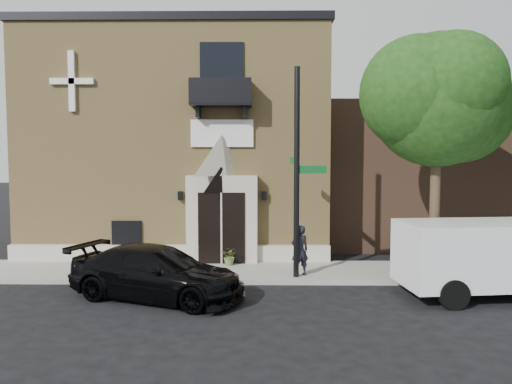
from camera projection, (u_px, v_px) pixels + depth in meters
The scene contains 12 objects.
ground at pixel (247, 285), 15.74m from camera, with size 120.00×120.00×0.00m, color black.
sidewalk at pixel (277, 272), 17.21m from camera, with size 42.00×3.00×0.15m, color gray.
church at pixel (189, 144), 23.37m from camera, with size 12.20×11.01×9.30m.
neighbour_building at pixel (498, 174), 24.32m from camera, with size 18.00×8.00×6.40m, color brown.
street_tree_left at pixel (439, 98), 15.57m from camera, with size 4.97×4.38×7.77m.
black_sedan at pixel (157, 273), 14.20m from camera, with size 2.10×5.17×1.50m, color black.
cargo_van at pixel (501, 255), 14.34m from camera, with size 5.58×2.75×2.19m.
street_sign at pixel (297, 173), 15.98m from camera, with size 1.13×1.07×6.74m.
fire_hydrant at pixel (420, 268), 15.97m from camera, with size 0.40×0.32×0.71m.
dumpster at pixel (482, 258), 16.30m from camera, with size 2.04×1.55×1.18m.
planter at pixel (230, 256), 17.91m from camera, with size 0.59×0.51×0.66m, color olive.
pedestrian_near at pixel (300, 250), 16.34m from camera, with size 0.61×0.40×1.66m, color black.
Camera 1 is at (0.50, -15.48, 4.07)m, focal length 35.00 mm.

